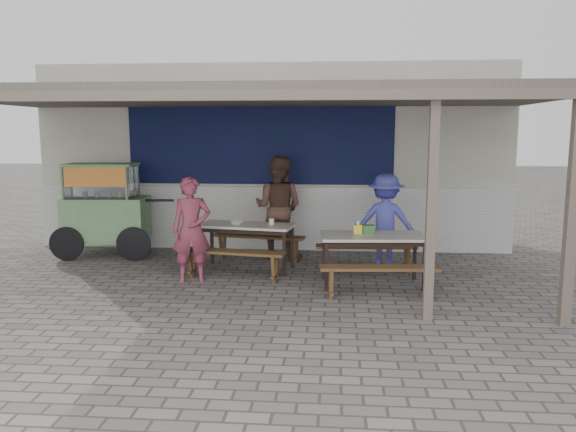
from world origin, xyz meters
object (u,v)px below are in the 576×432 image
(vendor_cart, at_px, (105,206))
(patron_right_table, at_px, (385,222))
(bench_left_street, at_px, (233,258))
(table_left, at_px, (246,229))
(patron_wall_side, at_px, (278,208))
(condiment_bowl, at_px, (237,223))
(patron_street_side, at_px, (191,230))
(donation_box, at_px, (368,229))
(bench_right_street, at_px, (379,274))
(bench_left_wall, at_px, (258,241))
(tissue_box, at_px, (358,229))
(table_right, at_px, (373,240))
(bench_right_wall, at_px, (366,252))
(condiment_jar, at_px, (272,221))

(vendor_cart, bearing_deg, patron_right_table, -10.32)
(bench_left_street, bearing_deg, table_left, 90.00)
(vendor_cart, xyz_separation_m, patron_wall_side, (3.13, 0.07, 0.00))
(patron_wall_side, xyz_separation_m, patron_right_table, (1.82, -0.61, -0.13))
(table_left, relative_size, condiment_bowl, 7.66)
(vendor_cart, bearing_deg, patron_street_side, -42.74)
(patron_street_side, distance_m, condiment_bowl, 0.97)
(table_left, relative_size, vendor_cart, 0.78)
(donation_box, bearing_deg, bench_right_street, -82.53)
(bench_left_wall, bearing_deg, donation_box, -25.72)
(condiment_bowl, bearing_deg, tissue_box, -18.55)
(vendor_cart, bearing_deg, table_right, -22.62)
(table_left, height_order, bench_right_wall, table_left)
(bench_left_street, height_order, condiment_jar, condiment_jar)
(patron_right_table, bearing_deg, patron_wall_side, -10.03)
(table_right, xyz_separation_m, condiment_bowl, (-2.14, 0.77, 0.10))
(table_left, bearing_deg, tissue_box, -10.51)
(table_right, height_order, bench_right_wall, table_right)
(bench_left_wall, relative_size, patron_wall_side, 0.91)
(table_right, xyz_separation_m, patron_wall_side, (-1.55, 1.63, 0.24))
(tissue_box, relative_size, donation_box, 0.70)
(tissue_box, bearing_deg, condiment_bowl, 161.45)
(vendor_cart, height_order, donation_box, vendor_cart)
(bench_right_wall, distance_m, condiment_jar, 1.59)
(vendor_cart, relative_size, patron_right_table, 1.33)
(bench_left_street, xyz_separation_m, patron_right_table, (2.36, 0.91, 0.44))
(bench_left_street, xyz_separation_m, donation_box, (2.04, 0.02, 0.47))
(bench_left_wall, relative_size, bench_right_street, 1.02)
(bench_left_street, distance_m, condiment_jar, 0.97)
(bench_left_street, distance_m, patron_street_side, 0.75)
(patron_right_table, bearing_deg, bench_left_street, 29.46)
(bench_right_wall, bearing_deg, donation_box, -94.90)
(bench_left_street, height_order, donation_box, donation_box)
(bench_right_street, height_order, condiment_bowl, condiment_bowl)
(bench_right_street, relative_size, condiment_jar, 17.23)
(bench_left_street, distance_m, bench_left_wall, 1.32)
(patron_street_side, xyz_separation_m, patron_wall_side, (1.13, 1.66, 0.12))
(bench_left_street, height_order, patron_right_table, patron_right_table)
(patron_right_table, bearing_deg, table_left, 14.99)
(bench_right_wall, distance_m, patron_street_side, 2.77)
(table_left, height_order, condiment_bowl, condiment_bowl)
(patron_street_side, distance_m, patron_wall_side, 2.02)
(patron_street_side, height_order, condiment_jar, patron_street_side)
(bench_left_street, relative_size, patron_right_table, 1.06)
(bench_left_wall, xyz_separation_m, tissue_box, (1.67, -1.29, 0.47))
(table_left, relative_size, bench_left_street, 0.98)
(bench_right_wall, height_order, condiment_jar, condiment_jar)
(condiment_bowl, bearing_deg, vendor_cart, 162.67)
(table_left, xyz_separation_m, donation_box, (1.93, -0.63, 0.14))
(condiment_bowl, bearing_deg, patron_wall_side, 55.76)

